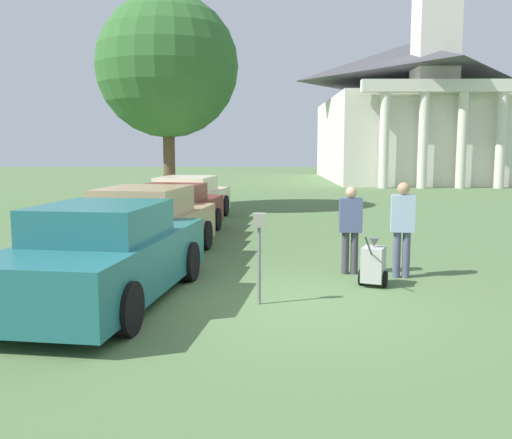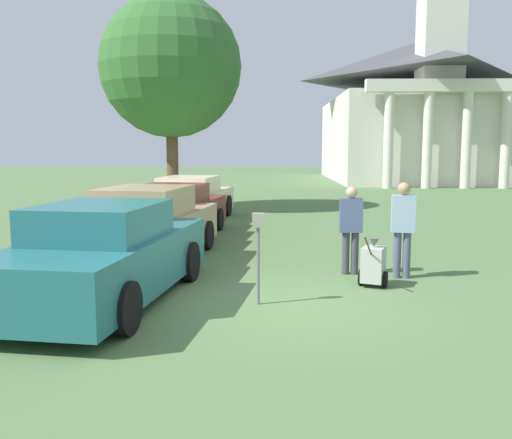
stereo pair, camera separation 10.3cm
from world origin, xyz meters
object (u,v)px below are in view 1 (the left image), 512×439
Objects in this scene: parked_car_maroon at (171,213)px; person_worker at (350,225)px; parked_car_tan at (147,228)px; person_supervisor at (402,224)px; parking_meter at (259,241)px; equipment_cart at (373,264)px; parked_car_cream at (188,200)px; church at (408,107)px; parked_car_teal at (106,256)px.

person_worker reaches higher than parked_car_maroon.
person_worker reaches higher than parked_car_tan.
parked_car_tan is 2.93× the size of person_supervisor.
parked_car_tan is at bearing -12.67° from person_worker.
parking_meter is 1.41× the size of equipment_cart.
parked_car_tan is at bearing -82.14° from parked_car_maroon.
person_supervisor reaches higher than parked_car_tan.
parking_meter is (2.36, -3.22, 0.25)m from parked_car_tan.
parked_car_tan is 6.59m from parked_car_cream.
parking_meter is at bearing -107.56° from church.
parked_car_tan is 4.22m from person_worker.
person_worker is 0.95m from person_supervisor.
parking_meter is at bearing -68.60° from parked_car_cream.
person_worker is at bearing 126.96° from equipment_cart.
parked_car_tan reaches higher than parked_car_teal.
parked_car_teal is 6.21m from parked_car_maroon.
person_worker is at bearing -10.81° from person_supervisor.
parked_car_tan is at bearing 126.22° from parking_meter.
parking_meter is at bearing 5.42° from parked_car_teal.
church is at bearing 76.61° from parked_car_teal.
parking_meter is at bearing 53.74° from person_worker.
equipment_cart is (4.32, -5.15, -0.28)m from parked_car_maroon.
parking_meter is 0.06× the size of church.
parked_car_maroon is at bearing 97.87° from parked_car_teal.
person_worker is (4.06, -4.20, 0.27)m from parked_car_maroon.
parked_car_teal is 0.23× the size of church.
person_supervisor is at bearing -50.28° from parked_car_cream.
parked_car_teal is at bearing -144.39° from equipment_cart.
parked_car_teal is 4.54m from person_worker.
parked_car_tan reaches higher than parked_car_cream.
parked_car_cream is at bearing 97.88° from parked_car_maroon.
parked_car_cream is 0.23× the size of church.
person_supervisor reaches higher than parked_car_teal.
person_supervisor is (0.90, -0.30, 0.06)m from person_worker.
person_supervisor is 1.76× the size of equipment_cart.
parked_car_maroon is (0.00, 6.21, -0.06)m from parked_car_teal.
person_worker is at bearing 34.27° from parked_car_teal.
parked_car_cream is 26.80m from church.
parked_car_tan is 3.66× the size of parking_meter.
parked_car_tan is 5.16× the size of equipment_cart.
church is at bearing -103.25° from person_worker.
person_supervisor is at bearing 67.49° from equipment_cart.
person_supervisor is 32.36m from church.
church is (12.78, 26.62, 4.53)m from parked_car_maroon.
parked_car_tan is 3.11× the size of person_worker.
equipment_cart is at bearing -104.91° from church.
church reaches higher than parked_car_maroon.
parked_car_maroon is 29.87m from church.
parked_car_teal is at bearing 26.70° from person_supervisor.
person_supervisor is (4.96, -7.99, 0.32)m from parked_car_cream.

